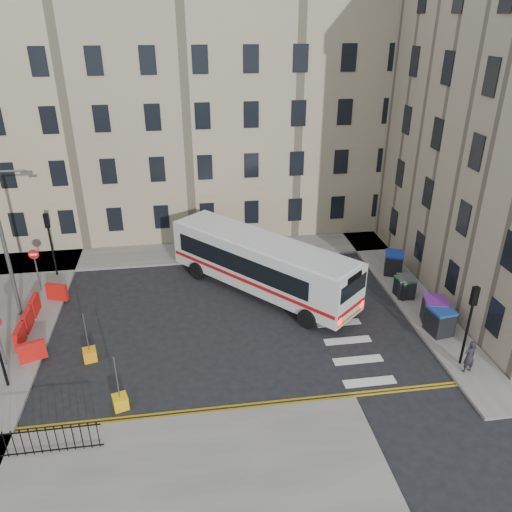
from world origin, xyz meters
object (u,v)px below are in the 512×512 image
object	(u,v)px
wheelie_bin_c	(405,287)
bollard_yellow	(90,355)
wheelie_bin_a	(440,320)
bollard_chevron	(120,402)
wheelie_bin_b	(434,311)
bus	(261,263)
streetlamp	(4,245)
wheelie_bin_e	(394,263)
pedestrian	(469,357)
wheelie_bin_d	(405,286)

from	to	relation	value
wheelie_bin_c	bollard_yellow	distance (m)	17.51
wheelie_bin_a	bollard_chevron	distance (m)	15.99
wheelie_bin_a	wheelie_bin_b	size ratio (longest dim) A/B	0.92
bus	wheelie_bin_a	distance (m)	10.17
streetlamp	wheelie_bin_b	xyz separation A→B (m)	(21.86, -4.14, -3.46)
streetlamp	wheelie_bin_c	bearing A→B (deg)	-3.26
wheelie_bin_e	bollard_yellow	distance (m)	18.69
bollard_chevron	streetlamp	bearing A→B (deg)	127.13
wheelie_bin_a	pedestrian	size ratio (longest dim) A/B	0.86
wheelie_bin_a	pedestrian	world-z (taller)	pedestrian
wheelie_bin_a	bollard_yellow	xyz separation A→B (m)	(-17.44, 0.48, -0.56)
bus	wheelie_bin_b	xyz separation A→B (m)	(8.41, -4.92, -1.03)
wheelie_bin_c	wheelie_bin_d	distance (m)	0.06
wheelie_bin_e	pedestrian	xyz separation A→B (m)	(-0.40, -9.69, 0.12)
wheelie_bin_c	wheelie_bin_d	size ratio (longest dim) A/B	0.94
wheelie_bin_b	streetlamp	bearing A→B (deg)	-176.45
wheelie_bin_a	bollard_chevron	bearing A→B (deg)	-177.24
bollard_yellow	wheelie_bin_c	bearing A→B (deg)	10.76
wheelie_bin_e	wheelie_bin_b	bearing A→B (deg)	-68.29
wheelie_bin_d	bollard_chevron	world-z (taller)	wheelie_bin_d
bus	wheelie_bin_a	size ratio (longest dim) A/B	7.72
bollard_yellow	wheelie_bin_d	bearing A→B (deg)	10.81
streetlamp	pedestrian	distance (m)	23.29
wheelie_bin_b	wheelie_bin_d	distance (m)	2.96
wheelie_bin_d	bollard_chevron	xyz separation A→B (m)	(-15.51, -6.80, -0.46)
wheelie_bin_b	pedestrian	size ratio (longest dim) A/B	0.94
streetlamp	bollard_chevron	bearing A→B (deg)	-52.87
streetlamp	bus	world-z (taller)	streetlamp
wheelie_bin_a	pedestrian	distance (m)	3.14
wheelie_bin_c	wheelie_bin_a	bearing A→B (deg)	-95.61
bus	bollard_chevron	distance (m)	11.59
wheelie_bin_b	bollard_yellow	xyz separation A→B (m)	(-17.54, -0.35, -0.58)
bus	wheelie_bin_a	xyz separation A→B (m)	(8.31, -5.76, -1.05)
bus	wheelie_bin_e	xyz separation A→B (m)	(8.54, 0.81, -1.06)
streetlamp	wheelie_bin_a	bearing A→B (deg)	-12.88
pedestrian	bus	bearing A→B (deg)	-56.54
wheelie_bin_a	bollard_yellow	bearing A→B (deg)	170.27
wheelie_bin_a	pedestrian	xyz separation A→B (m)	(-0.18, -3.13, 0.12)
wheelie_bin_c	pedestrian	xyz separation A→B (m)	(0.07, -6.88, 0.24)
wheelie_bin_a	wheelie_bin_b	xyz separation A→B (m)	(0.10, 0.84, 0.02)
streetlamp	wheelie_bin_c	xyz separation A→B (m)	(21.51, -1.23, -3.60)
wheelie_bin_b	bus	bearing A→B (deg)	163.95
bus	bollard_yellow	xyz separation A→B (m)	(-9.13, -5.28, -1.61)
streetlamp	wheelie_bin_c	size ratio (longest dim) A/B	6.82
wheelie_bin_a	wheelie_bin_b	bearing A→B (deg)	74.84
wheelie_bin_a	wheelie_bin_c	xyz separation A→B (m)	(-0.24, 3.75, -0.12)
wheelie_bin_d	wheelie_bin_b	bearing A→B (deg)	-73.00
bus	wheelie_bin_e	size ratio (longest dim) A/B	6.87
wheelie_bin_e	wheelie_bin_d	bearing A→B (deg)	-75.55
wheelie_bin_b	wheelie_bin_e	world-z (taller)	wheelie_bin_b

